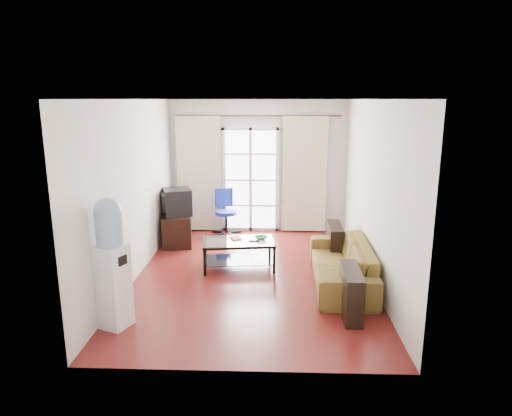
{
  "coord_description": "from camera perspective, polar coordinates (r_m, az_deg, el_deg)",
  "views": [
    {
      "loc": [
        0.3,
        -6.72,
        2.7
      ],
      "look_at": [
        0.04,
        0.35,
        1.01
      ],
      "focal_mm": 32.0,
      "sensor_mm": 36.0,
      "label": 1
    }
  ],
  "objects": [
    {
      "name": "water_cooler",
      "position": [
        5.69,
        -17.63,
        -6.3
      ],
      "size": [
        0.43,
        0.43,
        1.6
      ],
      "rotation": [
        0.0,
        0.0,
        -0.4
      ],
      "color": "white",
      "rests_on": "floor"
    },
    {
      "name": "french_door",
      "position": [
        9.42,
        -0.68,
        3.51
      ],
      "size": [
        1.16,
        0.06,
        2.15
      ],
      "color": "white",
      "rests_on": "wall_back"
    },
    {
      "name": "book",
      "position": [
        7.49,
        -3.14,
        -3.85
      ],
      "size": [
        0.31,
        0.33,
        0.02
      ],
      "primitive_type": "imported",
      "rotation": [
        0.0,
        0.0,
        0.41
      ],
      "color": "#A02613",
      "rests_on": "coffee_table"
    },
    {
      "name": "coffee_table",
      "position": [
        7.46,
        -2.19,
        -5.32
      ],
      "size": [
        1.23,
        0.8,
        0.47
      ],
      "rotation": [
        0.0,
        0.0,
        0.13
      ],
      "color": "silver",
      "rests_on": "floor"
    },
    {
      "name": "ceiling",
      "position": [
        6.73,
        -0.47,
        13.45
      ],
      "size": [
        5.2,
        5.2,
        0.0
      ],
      "primitive_type": "plane",
      "rotation": [
        3.14,
        0.0,
        0.0
      ],
      "color": "white",
      "rests_on": "wall_back"
    },
    {
      "name": "floor",
      "position": [
        7.25,
        -0.43,
        -8.41
      ],
      "size": [
        5.2,
        5.2,
        0.0
      ],
      "primitive_type": "plane",
      "color": "maroon",
      "rests_on": "ground"
    },
    {
      "name": "curtain_left",
      "position": [
        9.44,
        -7.09,
        4.21
      ],
      "size": [
        0.9,
        0.07,
        2.35
      ],
      "primitive_type": "cube",
      "color": "beige",
      "rests_on": "curtain_rod"
    },
    {
      "name": "wall_left",
      "position": [
        7.17,
        -14.98,
        2.13
      ],
      "size": [
        0.02,
        5.2,
        2.7
      ],
      "primitive_type": "cube",
      "color": "silver",
      "rests_on": "floor"
    },
    {
      "name": "remote",
      "position": [
        7.36,
        -0.25,
        -4.14
      ],
      "size": [
        0.17,
        0.07,
        0.02
      ],
      "primitive_type": "cube",
      "rotation": [
        0.0,
        0.0,
        -0.16
      ],
      "color": "black",
      "rests_on": "coffee_table"
    },
    {
      "name": "radiator",
      "position": [
        9.54,
        5.03,
        -0.99
      ],
      "size": [
        0.64,
        0.12,
        0.64
      ],
      "primitive_type": "cube",
      "color": "gray",
      "rests_on": "floor"
    },
    {
      "name": "wall_back",
      "position": [
        9.42,
        0.25,
        5.21
      ],
      "size": [
        3.6,
        0.02,
        2.7
      ],
      "primitive_type": "cube",
      "color": "silver",
      "rests_on": "floor"
    },
    {
      "name": "tv_stand",
      "position": [
        8.8,
        -9.83,
        -2.65
      ],
      "size": [
        0.66,
        0.87,
        0.58
      ],
      "primitive_type": "cube",
      "rotation": [
        0.0,
        0.0,
        0.17
      ],
      "color": "black",
      "rests_on": "floor"
    },
    {
      "name": "crt_tv",
      "position": [
        8.68,
        -9.96,
        0.77
      ],
      "size": [
        0.65,
        0.66,
        0.49
      ],
      "rotation": [
        0.0,
        0.0,
        0.33
      ],
      "color": "black",
      "rests_on": "tv_stand"
    },
    {
      "name": "wall_front",
      "position": [
        4.35,
        -1.95,
        -4.65
      ],
      "size": [
        3.6,
        0.02,
        2.7
      ],
      "primitive_type": "cube",
      "color": "silver",
      "rests_on": "floor"
    },
    {
      "name": "sofa",
      "position": [
        7.0,
        10.65,
        -6.8
      ],
      "size": [
        2.15,
        0.95,
        0.61
      ],
      "primitive_type": "imported",
      "rotation": [
        0.0,
        0.0,
        -1.6
      ],
      "color": "brown",
      "rests_on": "floor"
    },
    {
      "name": "curtain_right",
      "position": [
        9.35,
        6.07,
        4.14
      ],
      "size": [
        0.9,
        0.07,
        2.35
      ],
      "primitive_type": "cube",
      "color": "beige",
      "rests_on": "curtain_rod"
    },
    {
      "name": "wall_right",
      "position": [
        7.02,
        14.4,
        1.93
      ],
      "size": [
        0.02,
        5.2,
        2.7
      ],
      "primitive_type": "cube",
      "color": "silver",
      "rests_on": "floor"
    },
    {
      "name": "bowl",
      "position": [
        7.47,
        0.62,
        -3.75
      ],
      "size": [
        0.35,
        0.35,
        0.05
      ],
      "primitive_type": "imported",
      "rotation": [
        0.0,
        0.0,
        0.42
      ],
      "color": "#328A45",
      "rests_on": "coffee_table"
    },
    {
      "name": "curtain_rod",
      "position": [
        9.23,
        0.23,
        11.46
      ],
      "size": [
        3.3,
        0.04,
        0.04
      ],
      "primitive_type": "cylinder",
      "rotation": [
        0.0,
        1.57,
        0.0
      ],
      "color": "#4C3F2D",
      "rests_on": "wall_back"
    },
    {
      "name": "task_chair",
      "position": [
        9.36,
        -3.77,
        -1.62
      ],
      "size": [
        0.79,
        0.79,
        0.92
      ],
      "rotation": [
        0.0,
        0.0,
        0.31
      ],
      "color": "black",
      "rests_on": "floor"
    }
  ]
}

